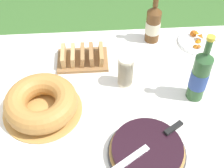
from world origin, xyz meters
TOP-DOWN VIEW (x-y plane):
  - garden_table at (0.00, 0.00)m, footprint 1.51×1.23m
  - tablecloth at (0.00, 0.00)m, footprint 1.52×1.24m
  - berry_tart at (0.11, -0.20)m, footprint 0.31×0.31m
  - serving_knife at (0.13, -0.18)m, footprint 0.33×0.23m
  - bundt_cake at (-0.33, 0.06)m, footprint 0.36×0.36m
  - cup_stack at (0.06, 0.20)m, footprint 0.07×0.07m
  - cider_bottle_green at (0.37, 0.10)m, footprint 0.08×0.08m
  - cider_bottle_amber at (0.24, 0.52)m, footprint 0.08×0.08m
  - snack_plate_left at (0.49, 0.48)m, footprint 0.22×0.22m
  - bread_board at (-0.15, 0.37)m, footprint 0.26×0.18m

SIDE VIEW (x-z plane):
  - garden_table at x=0.00m, z-range 0.28..0.95m
  - tablecloth at x=0.00m, z-range 0.61..0.71m
  - snack_plate_left at x=0.49m, z-range 0.65..0.72m
  - bread_board at x=-0.15m, z-range 0.66..0.74m
  - berry_tart at x=0.11m, z-range 0.67..0.73m
  - bundt_cake at x=-0.33m, z-range 0.67..0.78m
  - serving_knife at x=0.13m, z-range 0.73..0.74m
  - cup_stack at x=0.06m, z-range 0.67..0.84m
  - cider_bottle_amber at x=0.24m, z-range 0.63..0.93m
  - cider_bottle_green at x=0.37m, z-range 0.63..0.99m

